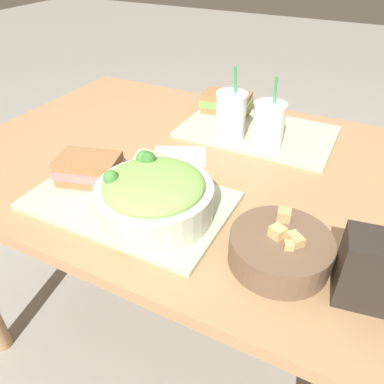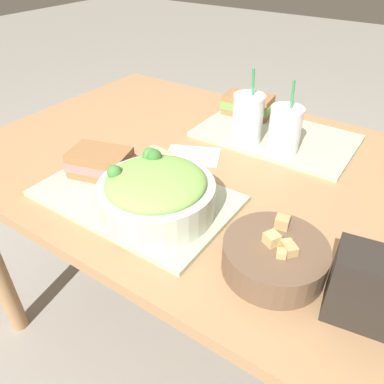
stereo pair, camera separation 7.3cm
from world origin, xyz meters
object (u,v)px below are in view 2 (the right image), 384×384
(baguette_near, at_px, (169,166))
(chip_bag, at_px, (375,291))
(napkin_folded, at_px, (192,156))
(soup_bowl, at_px, (275,256))
(sandwich_far, at_px, (248,105))
(sandwich_near, at_px, (101,163))
(drink_cup_red, at_px, (284,131))
(salad_bowl, at_px, (156,192))
(drink_cup_dark, at_px, (247,120))

(baguette_near, xyz_separation_m, chip_bag, (0.49, -0.14, 0.02))
(baguette_near, xyz_separation_m, napkin_folded, (-0.02, 0.13, -0.04))
(soup_bowl, height_order, sandwich_far, soup_bowl)
(sandwich_near, height_order, chip_bag, chip_bag)
(drink_cup_red, bearing_deg, napkin_folded, -143.94)
(chip_bag, xyz_separation_m, napkin_folded, (-0.51, 0.27, -0.06))
(salad_bowl, bearing_deg, sandwich_near, 169.24)
(salad_bowl, height_order, sandwich_near, salad_bowl)
(soup_bowl, relative_size, napkin_folded, 1.10)
(salad_bowl, relative_size, drink_cup_red, 1.23)
(salad_bowl, xyz_separation_m, chip_bag, (0.43, -0.02, 0.00))
(soup_bowl, relative_size, sandwich_far, 1.15)
(soup_bowl, relative_size, drink_cup_dark, 0.90)
(baguette_near, xyz_separation_m, drink_cup_dark, (0.07, 0.27, 0.03))
(drink_cup_dark, bearing_deg, salad_bowl, -91.06)
(baguette_near, bearing_deg, soup_bowl, -102.62)
(soup_bowl, height_order, chip_bag, chip_bag)
(salad_bowl, distance_m, soup_bowl, 0.27)
(sandwich_near, relative_size, sandwich_far, 1.03)
(soup_bowl, relative_size, chip_bag, 1.33)
(soup_bowl, xyz_separation_m, drink_cup_red, (-0.15, 0.40, 0.04))
(soup_bowl, distance_m, baguette_near, 0.35)
(salad_bowl, distance_m, sandwich_near, 0.21)
(chip_bag, bearing_deg, sandwich_near, 165.56)
(salad_bowl, relative_size, sandwich_far, 1.51)
(drink_cup_dark, distance_m, chip_bag, 0.59)
(salad_bowl, height_order, baguette_near, salad_bowl)
(sandwich_near, xyz_separation_m, drink_cup_dark, (0.21, 0.35, 0.03))
(sandwich_near, bearing_deg, baguette_near, 12.85)
(drink_cup_red, relative_size, chip_bag, 1.42)
(sandwich_near, bearing_deg, drink_cup_dark, 42.77)
(sandwich_far, bearing_deg, soup_bowl, -64.38)
(sandwich_far, xyz_separation_m, chip_bag, (0.51, -0.58, 0.02))
(sandwich_near, xyz_separation_m, baguette_near, (0.15, 0.08, 0.00))
(drink_cup_dark, xyz_separation_m, napkin_folded, (-0.09, -0.14, -0.07))
(drink_cup_red, xyz_separation_m, napkin_folded, (-0.20, -0.14, -0.07))
(soup_bowl, distance_m, sandwich_far, 0.66)
(soup_bowl, relative_size, baguette_near, 1.54)
(sandwich_near, xyz_separation_m, sandwich_far, (0.13, 0.52, 0.00))
(salad_bowl, bearing_deg, chip_bag, -2.57)
(sandwich_near, xyz_separation_m, drink_cup_red, (0.32, 0.35, 0.03))
(salad_bowl, xyz_separation_m, soup_bowl, (0.27, -0.00, -0.03))
(salad_bowl, bearing_deg, napkin_folded, 107.78)
(sandwich_far, distance_m, napkin_folded, 0.31)
(soup_bowl, bearing_deg, chip_bag, -5.49)
(salad_bowl, relative_size, napkin_folded, 1.43)
(drink_cup_dark, height_order, chip_bag, drink_cup_dark)
(soup_bowl, xyz_separation_m, napkin_folded, (-0.35, 0.25, -0.03))
(drink_cup_dark, bearing_deg, sandwich_near, -120.82)
(sandwich_far, height_order, chip_bag, chip_bag)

